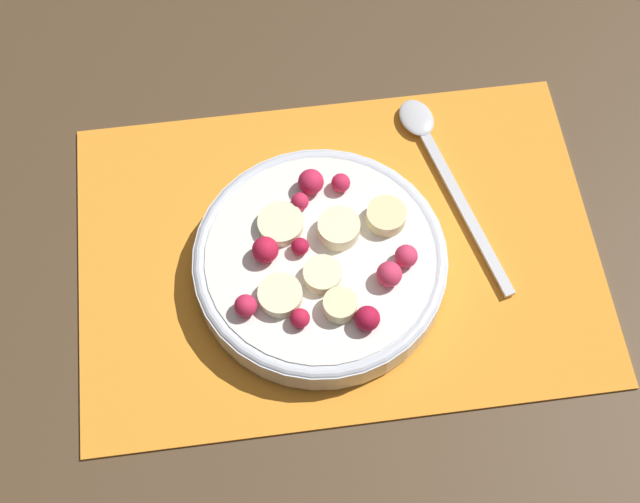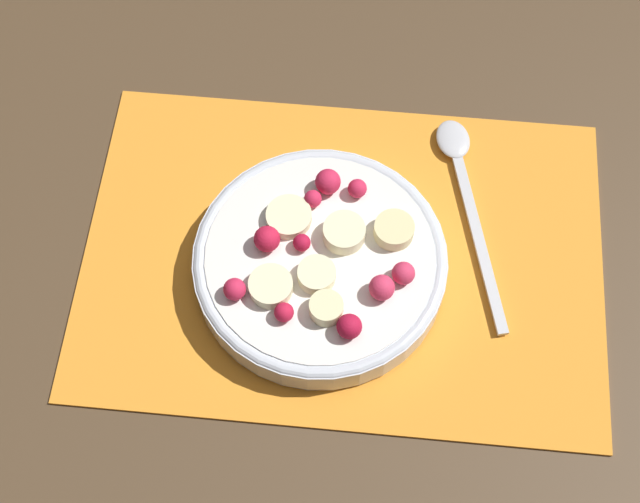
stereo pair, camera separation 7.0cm
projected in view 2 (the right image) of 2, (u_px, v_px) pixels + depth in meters
ground_plane at (343, 256)px, 0.75m from camera, size 3.00×3.00×0.00m
placemat at (343, 255)px, 0.74m from camera, size 0.43×0.30×0.01m
fruit_bowl at (320, 262)px, 0.72m from camera, size 0.20×0.20×0.05m
spoon at (463, 178)px, 0.77m from camera, size 0.07×0.20×0.01m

